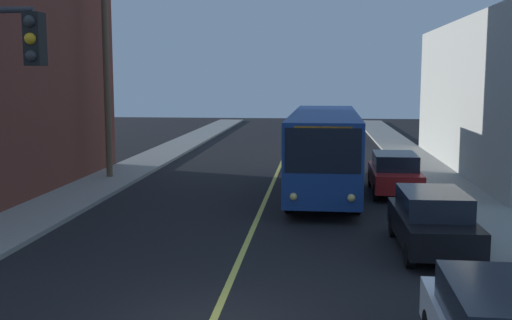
# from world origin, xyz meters

# --- Properties ---
(sidewalk_left) EXTENTS (2.50, 90.00, 0.15)m
(sidewalk_left) POSITION_xyz_m (-7.25, 10.00, 0.07)
(sidewalk_left) COLOR gray
(sidewalk_left) RESTS_ON ground
(sidewalk_right) EXTENTS (2.50, 90.00, 0.15)m
(sidewalk_right) POSITION_xyz_m (7.25, 10.00, 0.07)
(sidewalk_right) COLOR gray
(sidewalk_right) RESTS_ON ground
(lane_stripe_center) EXTENTS (0.16, 60.00, 0.01)m
(lane_stripe_center) POSITION_xyz_m (0.00, 15.00, 0.01)
(lane_stripe_center) COLOR #D8CC4C
(lane_stripe_center) RESTS_ON ground
(city_bus) EXTENTS (2.77, 12.19, 3.20)m
(city_bus) POSITION_xyz_m (2.20, 14.29, 1.82)
(city_bus) COLOR navy
(city_bus) RESTS_ON ground
(parked_car_black) EXTENTS (1.86, 4.42, 1.62)m
(parked_car_black) POSITION_xyz_m (4.97, 5.70, 0.84)
(parked_car_black) COLOR black
(parked_car_black) RESTS_ON ground
(parked_car_red) EXTENTS (1.88, 4.43, 1.62)m
(parked_car_red) POSITION_xyz_m (4.97, 13.96, 0.84)
(parked_car_red) COLOR maroon
(parked_car_red) RESTS_ON ground
(utility_pole_mid) EXTENTS (2.40, 0.28, 11.23)m
(utility_pole_mid) POSITION_xyz_m (-7.42, 16.20, 6.29)
(utility_pole_mid) COLOR brown
(utility_pole_mid) RESTS_ON sidewalk_left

